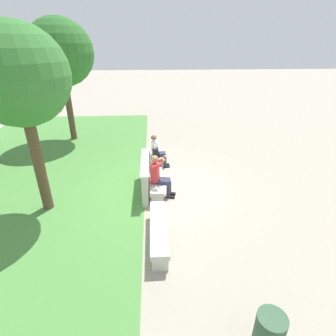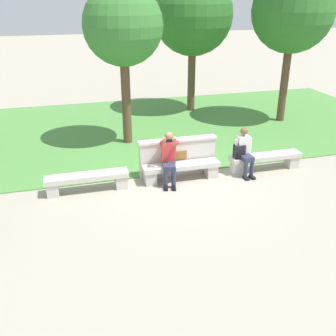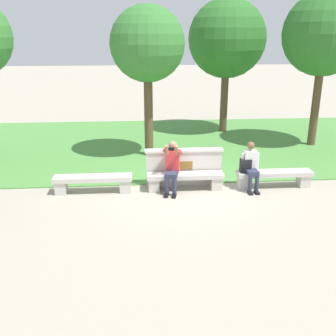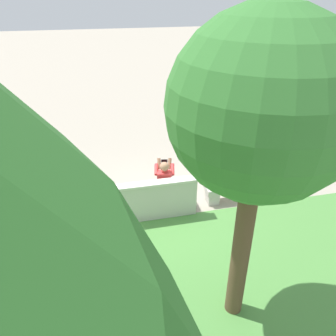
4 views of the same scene
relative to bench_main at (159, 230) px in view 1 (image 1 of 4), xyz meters
The scene contains 12 objects.
ground_plane 2.41m from the bench_main, ahead, with size 80.00×80.00×0.00m, color #A89E8C.
grass_strip 5.00m from the bench_main, 61.41° to the left, with size 18.78×8.00×0.03m, color #518E42.
bench_main is the anchor object (origin of this frame).
bench_near 2.39m from the bench_main, ahead, with size 2.00×0.40×0.45m.
bench_mid 4.77m from the bench_main, ahead, with size 2.00×0.40×0.45m.
backrest_wall_with_plaque 2.42m from the bench_main, ahead, with size 2.08×0.24×1.01m.
person_photographer 2.09m from the bench_main, ahead, with size 0.53×0.77×1.32m.
person_distant 4.12m from the bench_main, ahead, with size 0.48×0.68×1.26m.
backpack 3.99m from the bench_main, ahead, with size 0.28×0.24×0.43m.
tree_right_background 9.16m from the bench_main, 27.46° to the left, with size 2.80×2.80×5.27m.
tree_far_back 4.74m from the bench_main, 63.50° to the left, with size 2.33×2.33×4.75m.
trash_bin 3.00m from the bench_main, 148.93° to the right, with size 0.44×0.44×0.75m, color #2D5133.
Camera 1 is at (-7.28, 0.09, 4.27)m, focal length 28.00 mm.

